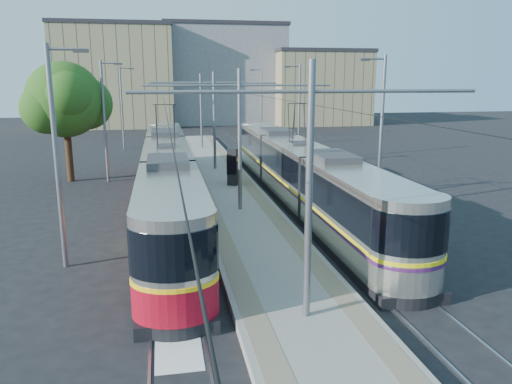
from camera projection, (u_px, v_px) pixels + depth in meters
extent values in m
plane|color=black|center=(275.00, 272.00, 17.97)|extent=(160.00, 160.00, 0.00)
cube|color=gray|center=(220.00, 178.00, 34.22)|extent=(4.00, 50.00, 0.30)
cube|color=gray|center=(199.00, 177.00, 33.93)|extent=(0.70, 50.00, 0.01)
cube|color=gray|center=(241.00, 175.00, 34.45)|extent=(0.70, 50.00, 0.01)
cube|color=gray|center=(156.00, 182.00, 33.47)|extent=(0.07, 70.00, 0.03)
cube|color=gray|center=(178.00, 182.00, 33.73)|extent=(0.07, 70.00, 0.03)
cube|color=gray|center=(261.00, 178.00, 34.78)|extent=(0.07, 70.00, 0.03)
cube|color=gray|center=(281.00, 178.00, 35.04)|extent=(0.07, 70.00, 0.03)
cube|color=silver|center=(176.00, 319.00, 14.44)|extent=(1.20, 5.00, 0.01)
cube|color=black|center=(168.00, 203.00, 27.09)|extent=(2.30, 28.73, 0.40)
cube|color=#BCB5AC|center=(167.00, 174.00, 26.73)|extent=(2.40, 27.13, 2.90)
cube|color=black|center=(167.00, 164.00, 26.61)|extent=(2.43, 27.13, 1.30)
cube|color=yellow|center=(168.00, 181.00, 26.81)|extent=(2.43, 27.13, 0.12)
cube|color=#A0091B|center=(168.00, 190.00, 26.93)|extent=(2.42, 27.13, 1.10)
cube|color=#2D2D30|center=(166.00, 144.00, 26.37)|extent=(1.68, 3.00, 0.30)
cube|color=black|center=(298.00, 199.00, 28.16)|extent=(2.30, 27.24, 0.40)
cube|color=beige|center=(298.00, 170.00, 27.79)|extent=(2.40, 25.64, 2.90)
cube|color=black|center=(298.00, 161.00, 27.68)|extent=(2.43, 25.64, 1.30)
cube|color=yellow|center=(298.00, 177.00, 27.88)|extent=(2.43, 25.64, 0.12)
cube|color=#44164F|center=(298.00, 180.00, 27.91)|extent=(2.43, 25.64, 0.10)
cube|color=#2D2D30|center=(299.00, 141.00, 27.43)|extent=(1.68, 3.00, 0.30)
cylinder|color=slate|center=(309.00, 195.00, 13.29)|extent=(0.20, 0.20, 7.00)
cylinder|color=slate|center=(311.00, 91.00, 12.69)|extent=(9.20, 0.10, 0.10)
cylinder|color=slate|center=(240.00, 141.00, 24.79)|extent=(0.20, 0.20, 7.00)
cylinder|color=slate|center=(239.00, 85.00, 24.19)|extent=(9.20, 0.10, 0.10)
cylinder|color=slate|center=(214.00, 121.00, 36.29)|extent=(0.20, 0.20, 7.00)
cylinder|color=slate|center=(214.00, 83.00, 35.69)|extent=(9.20, 0.10, 0.10)
cylinder|color=slate|center=(201.00, 111.00, 47.79)|extent=(0.20, 0.20, 7.00)
cylinder|color=slate|center=(200.00, 82.00, 47.19)|extent=(9.20, 0.10, 0.10)
cylinder|color=black|center=(163.00, 99.00, 32.37)|extent=(0.02, 70.00, 0.02)
cylinder|color=black|center=(272.00, 98.00, 33.68)|extent=(0.02, 70.00, 0.02)
cylinder|color=slate|center=(57.00, 160.00, 17.64)|extent=(0.18, 0.18, 8.00)
cube|color=#2D2D30|center=(81.00, 51.00, 17.01)|extent=(0.50, 0.22, 0.12)
cylinder|color=slate|center=(104.00, 122.00, 32.97)|extent=(0.18, 0.18, 8.00)
cube|color=#2D2D30|center=(118.00, 64.00, 32.34)|extent=(0.50, 0.22, 0.12)
cylinder|color=slate|center=(122.00, 108.00, 48.30)|extent=(0.18, 0.18, 8.00)
cube|color=#2D2D30|center=(131.00, 69.00, 47.67)|extent=(0.50, 0.22, 0.12)
cylinder|color=slate|center=(381.00, 134.00, 26.10)|extent=(0.18, 0.18, 8.00)
cube|color=#2D2D30|center=(365.00, 60.00, 25.07)|extent=(0.50, 0.22, 0.12)
cylinder|color=slate|center=(299.00, 113.00, 41.43)|extent=(0.18, 0.18, 8.00)
cube|color=#2D2D30|center=(287.00, 67.00, 40.40)|extent=(0.50, 0.22, 0.12)
cylinder|color=slate|center=(261.00, 104.00, 56.76)|extent=(0.18, 0.18, 8.00)
cube|color=#2D2D30|center=(252.00, 70.00, 55.73)|extent=(0.50, 0.22, 0.12)
cube|color=black|center=(234.00, 166.00, 31.28)|extent=(0.93, 1.15, 2.30)
cube|color=black|center=(234.00, 164.00, 31.24)|extent=(0.99, 1.20, 1.20)
cylinder|color=#382314|center=(69.00, 157.00, 33.60)|extent=(0.45, 0.45, 3.30)
sphere|color=#1C4A15|center=(64.00, 100.00, 32.76)|extent=(4.96, 4.96, 4.96)
sphere|color=#1C4A15|center=(86.00, 104.00, 33.84)|extent=(3.51, 3.51, 3.51)
cube|color=gray|center=(116.00, 78.00, 72.11)|extent=(16.00, 12.00, 13.87)
cube|color=#262328|center=(113.00, 26.00, 70.51)|extent=(16.32, 12.24, 0.50)
cube|color=gray|center=(222.00, 76.00, 78.77)|extent=(18.00, 14.00, 14.40)
cube|color=#262328|center=(222.00, 27.00, 77.12)|extent=(18.36, 14.28, 0.50)
cube|color=gray|center=(319.00, 89.00, 75.99)|extent=(14.00, 10.00, 10.55)
cube|color=#262328|center=(320.00, 51.00, 74.76)|extent=(14.28, 10.20, 0.50)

